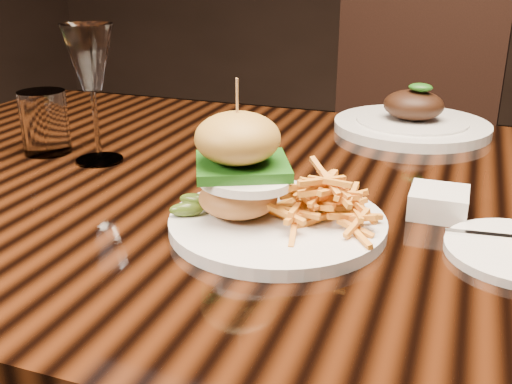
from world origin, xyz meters
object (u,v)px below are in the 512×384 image
(dining_table, at_px, (325,243))
(chair_far, at_px, (401,154))
(far_dish, at_px, (412,122))
(wine_glass, at_px, (90,62))
(burger_plate, at_px, (273,193))

(dining_table, height_order, chair_far, chair_far)
(far_dish, bearing_deg, wine_glass, -141.95)
(burger_plate, height_order, far_dish, burger_plate)
(dining_table, distance_m, wine_glass, 0.44)
(dining_table, relative_size, chair_far, 1.68)
(chair_far, bearing_deg, burger_plate, -85.75)
(burger_plate, bearing_deg, far_dish, 64.42)
(burger_plate, xyz_separation_m, wine_glass, (-0.34, 0.15, 0.11))
(dining_table, bearing_deg, wine_glass, 178.46)
(far_dish, bearing_deg, dining_table, -101.49)
(dining_table, xyz_separation_m, far_dish, (0.07, 0.36, 0.09))
(burger_plate, xyz_separation_m, chair_far, (0.04, 1.03, -0.26))
(wine_glass, height_order, chair_far, wine_glass)
(burger_plate, relative_size, chair_far, 0.27)
(chair_far, bearing_deg, far_dish, -76.42)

